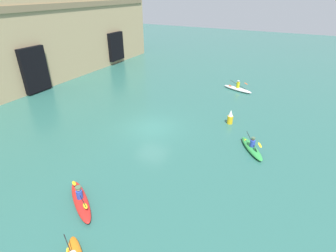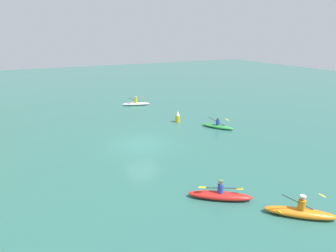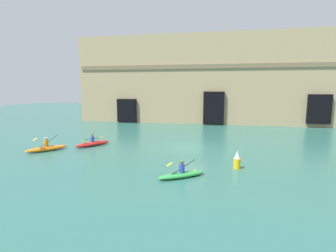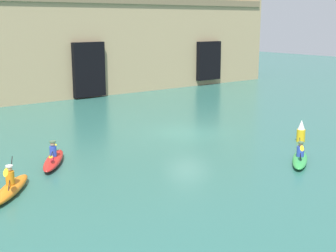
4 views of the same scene
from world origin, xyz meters
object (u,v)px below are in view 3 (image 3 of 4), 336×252
at_px(kayak_green, 182,174).
at_px(marker_buoy, 237,160).
at_px(kayak_orange, 47,148).
at_px(kayak_red, 93,143).

xyz_separation_m(kayak_green, marker_buoy, (3.34, 2.48, 0.35)).
height_order(kayak_orange, kayak_red, kayak_orange).
bearing_deg(marker_buoy, kayak_green, -143.40).
distance_m(kayak_orange, marker_buoy, 15.62).
bearing_deg(kayak_orange, kayak_green, 110.30).
bearing_deg(kayak_green, kayak_orange, 125.64).
distance_m(kayak_green, kayak_red, 11.51).
relative_size(kayak_orange, marker_buoy, 2.46).
height_order(kayak_orange, marker_buoy, kayak_orange).
height_order(kayak_green, kayak_orange, kayak_orange).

